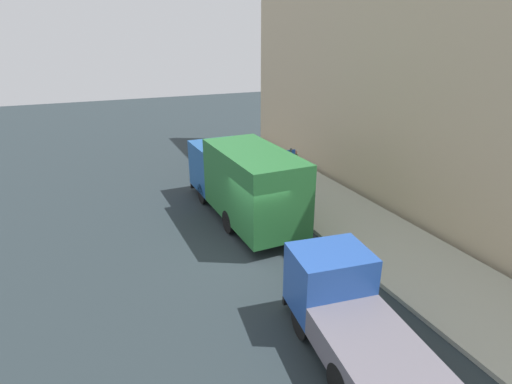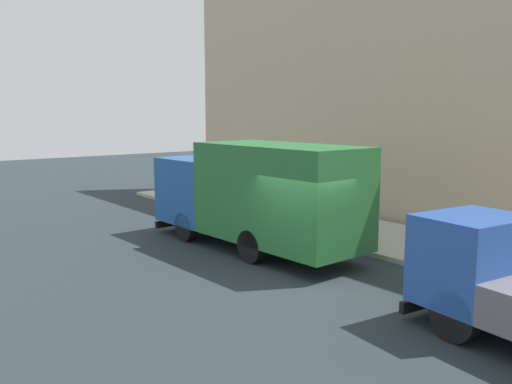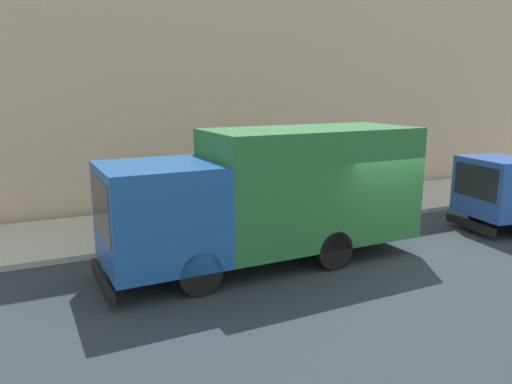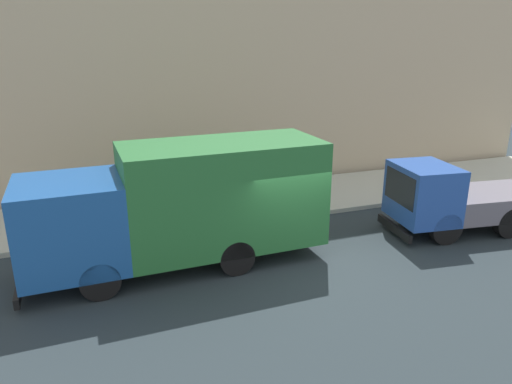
# 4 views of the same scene
# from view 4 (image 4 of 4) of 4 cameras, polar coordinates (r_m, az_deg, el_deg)

# --- Properties ---
(ground) EXTENTS (80.00, 80.00, 0.00)m
(ground) POSITION_cam_4_polar(r_m,az_deg,el_deg) (12.89, 4.80, -8.56)
(ground) COLOR #252F33
(sidewalk) EXTENTS (3.96, 30.00, 0.15)m
(sidewalk) POSITION_cam_4_polar(r_m,az_deg,el_deg) (17.15, -2.06, -1.33)
(sidewalk) COLOR #AEB1A0
(sidewalk) RESTS_ON ground
(building_facade) EXTENTS (0.50, 30.00, 11.72)m
(building_facade) POSITION_cam_4_polar(r_m,az_deg,el_deg) (18.56, -4.74, 18.29)
(building_facade) COLOR #C1AC8A
(building_facade) RESTS_ON ground
(large_utility_truck) EXTENTS (2.59, 7.80, 3.24)m
(large_utility_truck) POSITION_cam_4_polar(r_m,az_deg,el_deg) (12.29, -8.71, -1.28)
(large_utility_truck) COLOR #1C5096
(large_utility_truck) RESTS_ON ground
(small_flatbed_truck) EXTENTS (2.56, 5.30, 2.19)m
(small_flatbed_truck) POSITION_cam_4_polar(r_m,az_deg,el_deg) (15.84, 23.11, -0.78)
(small_flatbed_truck) COLOR #254EA4
(small_flatbed_truck) RESTS_ON ground
(pedestrian_walking) EXTENTS (0.46, 0.46, 1.64)m
(pedestrian_walking) POSITION_cam_4_polar(r_m,az_deg,el_deg) (16.22, -21.83, -0.28)
(pedestrian_walking) COLOR black
(pedestrian_walking) RESTS_ON sidewalk
(street_sign_post) EXTENTS (0.44, 0.08, 2.62)m
(street_sign_post) POSITION_cam_4_polar(r_m,az_deg,el_deg) (14.47, -11.36, 1.35)
(street_sign_post) COLOR #4C5156
(street_sign_post) RESTS_ON sidewalk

